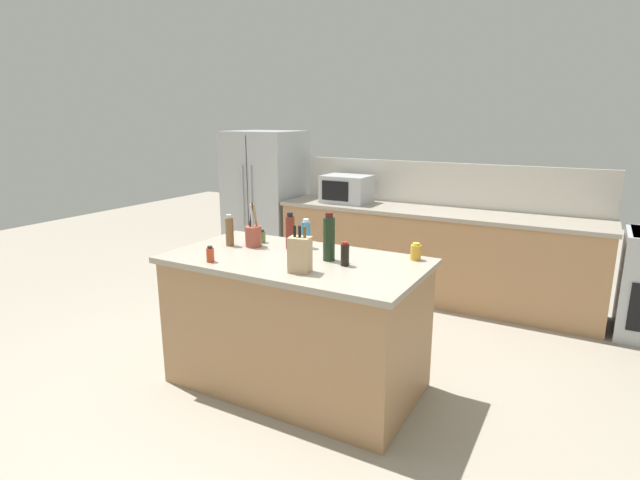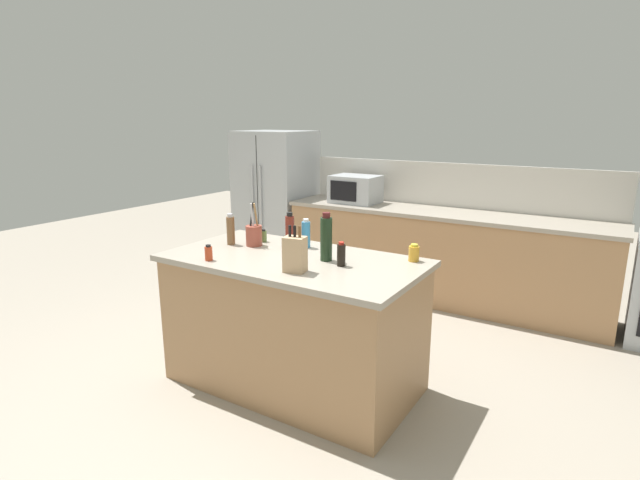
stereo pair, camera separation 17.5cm
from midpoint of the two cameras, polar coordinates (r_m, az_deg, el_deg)
ground_plane at (r=3.75m, az=-1.55°, el=-16.00°), size 14.00×14.00×0.00m
back_counter_run at (r=5.31m, az=14.40°, el=-1.78°), size 3.32×0.66×0.94m
wall_backsplash at (r=5.47m, az=15.86°, el=6.05°), size 3.28×0.03×0.46m
kitchen_island at (r=3.54m, az=-1.60°, el=-9.35°), size 1.75×0.94×0.94m
refrigerator at (r=6.22m, az=-4.23°, el=4.47°), size 0.86×0.75×1.70m
microwave at (r=5.55m, az=4.97°, el=5.80°), size 0.51×0.39×0.30m
knife_block at (r=3.05m, az=-1.23°, el=-1.61°), size 0.15×0.12×0.29m
utensil_crock at (r=3.70m, az=-6.22°, el=0.60°), size 0.12×0.12×0.32m
soy_sauce_bottle at (r=3.18m, az=4.02°, el=-1.69°), size 0.05×0.05×0.16m
pepper_grinder at (r=3.75m, az=-8.86°, el=1.12°), size 0.06×0.06×0.23m
honey_jar at (r=3.36m, az=12.16°, el=-1.50°), size 0.07×0.07×0.12m
spice_jar_paprika at (r=3.37m, az=-11.17°, el=-1.49°), size 0.05×0.05×0.11m
wine_bottle at (r=3.28m, az=2.25°, el=0.20°), size 0.08×0.08×0.32m
dish_soap_bottle at (r=3.62m, az=-0.24°, el=0.69°), size 0.06×0.06×0.21m
spice_jar_oregano at (r=3.81m, az=-5.18°, el=0.45°), size 0.05×0.05×0.10m
vinegar_bottle at (r=3.59m, az=-2.08°, el=0.96°), size 0.06×0.06×0.27m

